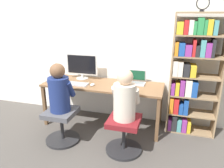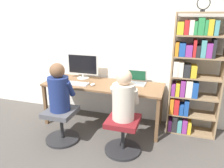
{
  "view_description": "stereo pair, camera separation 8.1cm",
  "coord_description": "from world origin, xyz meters",
  "px_view_note": "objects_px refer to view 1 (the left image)",
  "views": [
    {
      "loc": [
        1.08,
        -2.86,
        1.84
      ],
      "look_at": [
        0.2,
        0.17,
        0.79
      ],
      "focal_mm": 35.0,
      "sensor_mm": 36.0,
      "label": 1
    },
    {
      "loc": [
        1.16,
        -2.84,
        1.84
      ],
      "look_at": [
        0.2,
        0.17,
        0.79
      ],
      "focal_mm": 35.0,
      "sensor_mm": 36.0,
      "label": 2
    }
  ],
  "objects_px": {
    "office_chair_right": "(124,133)",
    "desk_clock": "(203,4)",
    "desktop_monitor": "(82,66)",
    "laptop": "(134,80)",
    "person_at_laptop": "(125,97)",
    "bookshelf": "(190,74)",
    "person_at_monitor": "(59,90)",
    "office_chair_left": "(62,124)",
    "keyboard": "(75,84)"
  },
  "relations": [
    {
      "from": "person_at_monitor",
      "to": "bookshelf",
      "type": "relative_size",
      "value": 0.37
    },
    {
      "from": "office_chair_right",
      "to": "desk_clock",
      "type": "height_order",
      "value": "desk_clock"
    },
    {
      "from": "office_chair_left",
      "to": "person_at_laptop",
      "type": "height_order",
      "value": "person_at_laptop"
    },
    {
      "from": "office_chair_left",
      "to": "person_at_laptop",
      "type": "xyz_separation_m",
      "value": [
        0.93,
        0.01,
        0.52
      ]
    },
    {
      "from": "person_at_monitor",
      "to": "keyboard",
      "type": "bearing_deg",
      "value": 89.87
    },
    {
      "from": "office_chair_left",
      "to": "office_chair_right",
      "type": "distance_m",
      "value": 0.93
    },
    {
      "from": "laptop",
      "to": "person_at_monitor",
      "type": "height_order",
      "value": "person_at_monitor"
    },
    {
      "from": "office_chair_right",
      "to": "keyboard",
      "type": "bearing_deg",
      "value": 151.63
    },
    {
      "from": "laptop",
      "to": "keyboard",
      "type": "relative_size",
      "value": 0.86
    },
    {
      "from": "person_at_monitor",
      "to": "person_at_laptop",
      "type": "height_order",
      "value": "person_at_monitor"
    },
    {
      "from": "office_chair_right",
      "to": "person_at_laptop",
      "type": "bearing_deg",
      "value": 90.0
    },
    {
      "from": "desktop_monitor",
      "to": "keyboard",
      "type": "xyz_separation_m",
      "value": [
        0.02,
        -0.33,
        -0.21
      ]
    },
    {
      "from": "office_chair_right",
      "to": "office_chair_left",
      "type": "bearing_deg",
      "value": -179.48
    },
    {
      "from": "office_chair_left",
      "to": "office_chair_right",
      "type": "height_order",
      "value": "same"
    },
    {
      "from": "desktop_monitor",
      "to": "desk_clock",
      "type": "height_order",
      "value": "desk_clock"
    },
    {
      "from": "keyboard",
      "to": "person_at_laptop",
      "type": "height_order",
      "value": "person_at_laptop"
    },
    {
      "from": "person_at_monitor",
      "to": "desk_clock",
      "type": "height_order",
      "value": "desk_clock"
    },
    {
      "from": "office_chair_left",
      "to": "office_chair_right",
      "type": "xyz_separation_m",
      "value": [
        0.93,
        0.01,
        0.0
      ]
    },
    {
      "from": "office_chair_right",
      "to": "desk_clock",
      "type": "relative_size",
      "value": 2.66
    },
    {
      "from": "laptop",
      "to": "desk_clock",
      "type": "xyz_separation_m",
      "value": [
        0.9,
        -0.12,
        1.17
      ]
    },
    {
      "from": "desktop_monitor",
      "to": "person_at_monitor",
      "type": "height_order",
      "value": "person_at_monitor"
    },
    {
      "from": "office_chair_right",
      "to": "desk_clock",
      "type": "xyz_separation_m",
      "value": [
        0.87,
        0.72,
        1.66
      ]
    },
    {
      "from": "person_at_laptop",
      "to": "desk_clock",
      "type": "xyz_separation_m",
      "value": [
        0.87,
        0.71,
        1.15
      ]
    },
    {
      "from": "desktop_monitor",
      "to": "office_chair_left",
      "type": "bearing_deg",
      "value": -88.7
    },
    {
      "from": "person_at_monitor",
      "to": "bookshelf",
      "type": "distance_m",
      "value": 1.94
    },
    {
      "from": "office_chair_left",
      "to": "person_at_laptop",
      "type": "relative_size",
      "value": 0.74
    },
    {
      "from": "keyboard",
      "to": "person_at_monitor",
      "type": "bearing_deg",
      "value": -90.13
    },
    {
      "from": "person_at_monitor",
      "to": "person_at_laptop",
      "type": "distance_m",
      "value": 0.93
    },
    {
      "from": "laptop",
      "to": "bookshelf",
      "type": "distance_m",
      "value": 0.87
    },
    {
      "from": "desktop_monitor",
      "to": "office_chair_right",
      "type": "xyz_separation_m",
      "value": [
        0.95,
        -0.84,
        -0.67
      ]
    },
    {
      "from": "desktop_monitor",
      "to": "office_chair_left",
      "type": "height_order",
      "value": "desktop_monitor"
    },
    {
      "from": "laptop",
      "to": "person_at_monitor",
      "type": "relative_size",
      "value": 0.53
    },
    {
      "from": "office_chair_right",
      "to": "person_at_monitor",
      "type": "distance_m",
      "value": 1.07
    },
    {
      "from": "laptop",
      "to": "person_at_laptop",
      "type": "distance_m",
      "value": 0.83
    },
    {
      "from": "office_chair_left",
      "to": "person_at_laptop",
      "type": "distance_m",
      "value": 1.07
    },
    {
      "from": "keyboard",
      "to": "desk_clock",
      "type": "height_order",
      "value": "desk_clock"
    },
    {
      "from": "office_chair_right",
      "to": "person_at_laptop",
      "type": "height_order",
      "value": "person_at_laptop"
    },
    {
      "from": "office_chair_right",
      "to": "laptop",
      "type": "bearing_deg",
      "value": 92.11
    },
    {
      "from": "keyboard",
      "to": "laptop",
      "type": "bearing_deg",
      "value": 20.27
    },
    {
      "from": "desktop_monitor",
      "to": "bookshelf",
      "type": "height_order",
      "value": "bookshelf"
    },
    {
      "from": "office_chair_right",
      "to": "person_at_monitor",
      "type": "bearing_deg",
      "value": -179.77
    },
    {
      "from": "person_at_laptop",
      "to": "desktop_monitor",
      "type": "bearing_deg",
      "value": 138.85
    },
    {
      "from": "laptop",
      "to": "keyboard",
      "type": "bearing_deg",
      "value": -159.73
    },
    {
      "from": "office_chair_right",
      "to": "desk_clock",
      "type": "distance_m",
      "value": 2.01
    },
    {
      "from": "laptop",
      "to": "person_at_laptop",
      "type": "relative_size",
      "value": 0.54
    },
    {
      "from": "office_chair_left",
      "to": "desk_clock",
      "type": "xyz_separation_m",
      "value": [
        1.8,
        0.73,
        1.66
      ]
    },
    {
      "from": "office_chair_right",
      "to": "bookshelf",
      "type": "xyz_separation_m",
      "value": [
        0.82,
        0.8,
        0.68
      ]
    },
    {
      "from": "person_at_monitor",
      "to": "person_at_laptop",
      "type": "bearing_deg",
      "value": 0.51
    },
    {
      "from": "person_at_monitor",
      "to": "desktop_monitor",
      "type": "bearing_deg",
      "value": 91.31
    },
    {
      "from": "person_at_monitor",
      "to": "bookshelf",
      "type": "xyz_separation_m",
      "value": [
        1.76,
        0.8,
        0.15
      ]
    }
  ]
}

